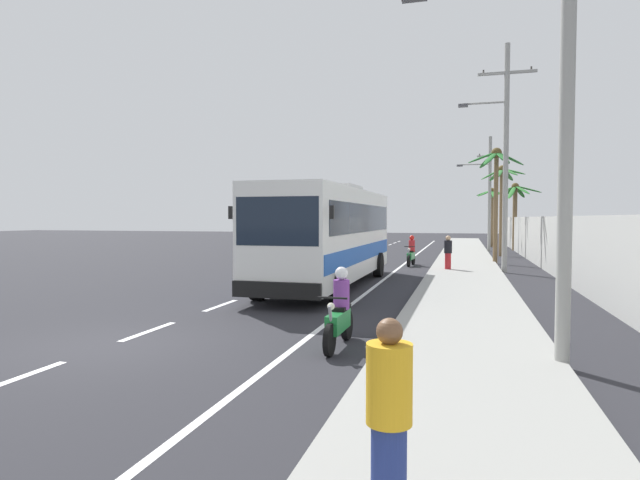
# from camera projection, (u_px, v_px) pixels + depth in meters

# --- Properties ---
(ground_plane) EXTENTS (160.00, 160.00, 0.00)m
(ground_plane) POSITION_uv_depth(u_px,v_px,m) (111.00, 345.00, 10.27)
(ground_plane) COLOR #28282D
(sidewalk_kerb) EXTENTS (3.20, 90.00, 0.14)m
(sidewalk_kerb) POSITION_uv_depth(u_px,v_px,m) (465.00, 288.00, 18.08)
(sidewalk_kerb) COLOR #999993
(sidewalk_kerb) RESTS_ON ground
(lane_markings) EXTENTS (3.74, 71.00, 0.01)m
(lane_markings) POSITION_uv_depth(u_px,v_px,m) (360.00, 273.00, 23.63)
(lane_markings) COLOR white
(lane_markings) RESTS_ON ground
(boundary_wall) EXTENTS (0.24, 60.00, 2.60)m
(boundary_wall) POSITION_uv_depth(u_px,v_px,m) (563.00, 248.00, 20.86)
(boundary_wall) COLOR #B2B2AD
(boundary_wall) RESTS_ON ground
(coach_bus_foreground) EXTENTS (3.04, 11.33, 3.82)m
(coach_bus_foreground) POSITION_uv_depth(u_px,v_px,m) (330.00, 232.00, 19.25)
(coach_bus_foreground) COLOR white
(coach_bus_foreground) RESTS_ON ground
(motorcycle_beside_bus) EXTENTS (0.56, 1.96, 1.56)m
(motorcycle_beside_bus) POSITION_uv_depth(u_px,v_px,m) (340.00, 314.00, 10.11)
(motorcycle_beside_bus) COLOR black
(motorcycle_beside_bus) RESTS_ON ground
(motorcycle_trailing) EXTENTS (0.56, 1.96, 1.61)m
(motorcycle_trailing) POSITION_uv_depth(u_px,v_px,m) (411.00, 253.00, 27.42)
(motorcycle_trailing) COLOR black
(motorcycle_trailing) RESTS_ON ground
(pedestrian_near_kerb) EXTENTS (0.36, 0.36, 1.61)m
(pedestrian_near_kerb) POSITION_uv_depth(u_px,v_px,m) (389.00, 417.00, 4.01)
(pedestrian_near_kerb) COLOR navy
(pedestrian_near_kerb) RESTS_ON sidewalk_kerb
(pedestrian_midwalk) EXTENTS (0.36, 0.36, 1.56)m
(pedestrian_midwalk) POSITION_uv_depth(u_px,v_px,m) (448.00, 252.00, 24.13)
(pedestrian_midwalk) COLOR red
(pedestrian_midwalk) RESTS_ON sidewalk_kerb
(utility_pole_nearest) EXTENTS (3.69, 0.24, 9.03)m
(utility_pole_nearest) POSITION_uv_depth(u_px,v_px,m) (560.00, 79.00, 8.50)
(utility_pole_nearest) COLOR #9E9E99
(utility_pole_nearest) RESTS_ON ground
(utility_pole_mid) EXTENTS (3.41, 0.24, 10.43)m
(utility_pole_mid) POSITION_uv_depth(u_px,v_px,m) (504.00, 152.00, 23.65)
(utility_pole_mid) COLOR #9E9E99
(utility_pole_mid) RESTS_ON ground
(utility_pole_far) EXTENTS (3.37, 0.24, 8.64)m
(utility_pole_far) POSITION_uv_depth(u_px,v_px,m) (488.00, 190.00, 38.95)
(utility_pole_far) COLOR #9E9E99
(utility_pole_far) RESTS_ON ground
(palm_nearest) EXTENTS (2.80, 2.78, 5.15)m
(palm_nearest) POSITION_uv_depth(u_px,v_px,m) (491.00, 206.00, 44.94)
(palm_nearest) COLOR brown
(palm_nearest) RESTS_ON ground
(palm_second) EXTENTS (2.81, 2.48, 5.99)m
(palm_second) POSITION_uv_depth(u_px,v_px,m) (502.00, 193.00, 34.06)
(palm_second) COLOR brown
(palm_second) RESTS_ON ground
(palm_third) EXTENTS (3.89, 3.73, 5.25)m
(palm_third) POSITION_uv_depth(u_px,v_px,m) (515.00, 203.00, 40.19)
(palm_third) COLOR brown
(palm_third) RESTS_ON ground
(palm_fourth) EXTENTS (3.01, 2.87, 6.35)m
(palm_fourth) POSITION_uv_depth(u_px,v_px,m) (496.00, 176.00, 28.24)
(palm_fourth) COLOR brown
(palm_fourth) RESTS_ON ground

